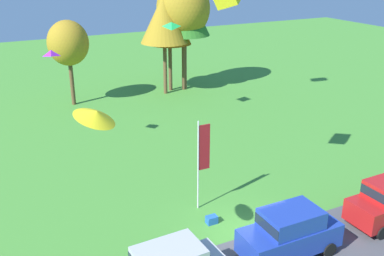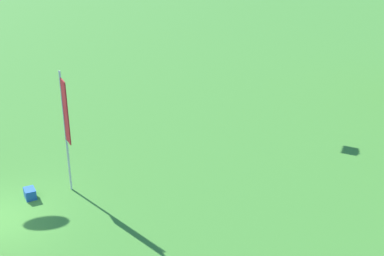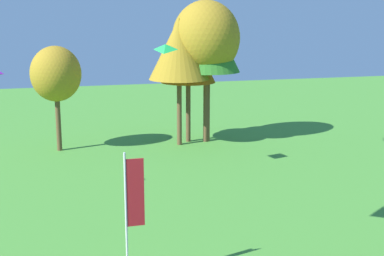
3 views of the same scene
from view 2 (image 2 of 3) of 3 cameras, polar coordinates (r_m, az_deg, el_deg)
The scene contains 2 objects.
flag_banner at distance 20.75m, azimuth -13.32°, elevation 0.94°, with size 0.71×0.08×5.00m.
cooler_box at distance 22.03m, azimuth -16.90°, elevation -6.70°, with size 0.56×0.40×0.40m, color blue.
Camera 2 is at (18.04, -1.01, 10.91)m, focal length 50.00 mm.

